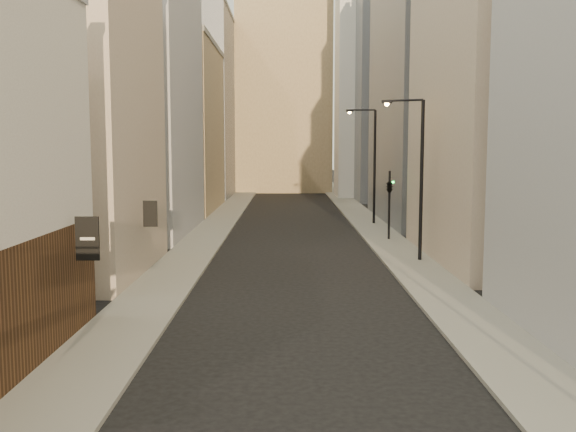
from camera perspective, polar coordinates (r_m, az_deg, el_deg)
The scene contains 14 objects.
sidewalk_left at distance 63.09m, azimuth -5.51°, elevation 0.12°, with size 3.00×140.00×0.15m, color gray.
sidewalk_right at distance 63.20m, azimuth 6.31°, elevation 0.13°, with size 3.00×140.00×0.15m, color gray.
left_bldg_beige at distance 35.39m, azimuth -19.17°, elevation 7.96°, with size 8.00×12.00×16.00m, color tan.
left_bldg_grey at distance 50.88m, azimuth -13.30°, elevation 9.74°, with size 8.00×16.00×20.00m, color #A3A3A9.
left_bldg_tan at distance 68.45m, azimuth -9.81°, elevation 7.60°, with size 8.00×18.00×17.00m, color #8E7653.
left_bldg_wingrid at distance 88.37m, azimuth -7.64°, elevation 9.56°, with size 8.00×20.00×24.00m, color gray.
right_bldg_beige at distance 39.64m, azimuth 18.69°, elevation 10.64°, with size 8.00×16.00×20.00m, color tan.
right_bldg_wingrid at distance 59.15m, azimuth 12.44°, elevation 12.15°, with size 8.00×20.00×26.00m, color gray.
highrise at distance 89.48m, azimuth 12.51°, elevation 18.27°, with size 21.00×23.00×51.20m.
clock_tower at distance 100.06m, azimuth -0.36°, elevation 12.45°, with size 14.00×14.00×44.90m.
white_tower at distance 86.93m, azimuth 7.09°, elevation 14.00°, with size 8.00×8.00×41.50m.
streetlamp_mid at distance 37.67m, azimuth 11.43°, elevation 4.04°, with size 2.37×1.00×9.40m.
streetlamp_far at distance 55.27m, azimuth 7.45°, elevation 5.02°, with size 2.59×0.34×9.86m.
traffic_light_right at distance 45.96m, azimuth 9.01°, elevation 2.62°, with size 0.81×0.81×5.00m.
Camera 1 is at (-0.54, -7.46, 6.68)m, focal length 40.00 mm.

